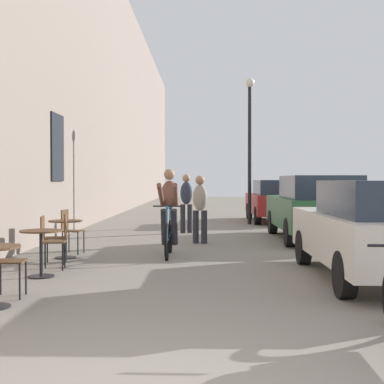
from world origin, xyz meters
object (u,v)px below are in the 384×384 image
at_px(cafe_chair_near_toward_street, 4,257).
at_px(parked_car_nearest, 376,229).
at_px(cafe_chair_far_toward_wall, 60,235).
at_px(parked_car_third, 276,200).
at_px(pedestrian_mid, 186,200).
at_px(street_lamp, 250,132).
at_px(cafe_table_far, 65,231).
at_px(cyclist_on_bicycle, 169,214).
at_px(cafe_chair_far_toward_street, 70,228).
at_px(parked_car_second, 315,207).
at_px(pedestrian_near, 200,205).
at_px(cafe_chair_mid_toward_street, 49,238).
at_px(cafe_table_mid, 41,243).

bearing_deg(cafe_chair_near_toward_street, parked_car_nearest, 14.22).
height_order(cafe_chair_far_toward_wall, parked_car_third, parked_car_third).
bearing_deg(pedestrian_mid, parked_car_nearest, -66.70).
xyz_separation_m(cafe_chair_far_toward_wall, parked_car_nearest, (5.11, -1.45, 0.25)).
bearing_deg(cafe_chair_far_toward_wall, street_lamp, 64.54).
bearing_deg(parked_car_nearest, cafe_chair_far_toward_wall, 164.13).
xyz_separation_m(cafe_table_far, cyclist_on_bicycle, (1.94, 0.46, 0.29)).
xyz_separation_m(cafe_table_far, parked_car_third, (5.19, 8.99, 0.25)).
distance_m(cafe_table_far, cafe_chair_far_toward_street, 0.63).
height_order(cafe_chair_far_toward_wall, parked_car_second, parked_car_second).
bearing_deg(cyclist_on_bicycle, pedestrian_near, 73.12).
bearing_deg(cafe_chair_near_toward_street, cafe_chair_mid_toward_street, 90.99).
bearing_deg(cafe_table_mid, cafe_chair_far_toward_wall, 92.68).
relative_size(pedestrian_mid, parked_car_second, 0.37).
relative_size(cafe_chair_far_toward_street, pedestrian_mid, 0.54).
height_order(cafe_chair_mid_toward_street, parked_car_second, parked_car_second).
relative_size(cafe_chair_near_toward_street, cafe_table_far, 1.24).
bearing_deg(cafe_chair_mid_toward_street, parked_car_second, 39.95).
relative_size(cafe_chair_mid_toward_street, cafe_table_far, 1.24).
height_order(cyclist_on_bicycle, pedestrian_near, cyclist_on_bicycle).
xyz_separation_m(cafe_chair_far_toward_street, pedestrian_mid, (2.22, 4.31, 0.41)).
relative_size(cafe_table_far, parked_car_second, 0.16).
xyz_separation_m(cafe_chair_mid_toward_street, cafe_chair_far_toward_street, (-0.14, 1.92, 0.00)).
bearing_deg(parked_car_third, cafe_table_far, -119.96).
bearing_deg(cafe_chair_near_toward_street, parked_car_third, 67.72).
height_order(pedestrian_mid, parked_car_second, pedestrian_mid).
bearing_deg(cafe_table_mid, parked_car_second, 44.41).
xyz_separation_m(cafe_chair_far_toward_wall, street_lamp, (4.09, 8.60, 2.59)).
distance_m(cafe_table_far, parked_car_third, 10.39).
distance_m(pedestrian_mid, street_lamp, 4.22).
relative_size(cafe_chair_mid_toward_street, cafe_chair_far_toward_street, 1.00).
height_order(cafe_table_mid, cafe_chair_mid_toward_street, cafe_chair_mid_toward_street).
relative_size(pedestrian_near, parked_car_nearest, 0.38).
xyz_separation_m(cafe_chair_mid_toward_street, cafe_table_far, (-0.06, 1.30, 0.00)).
distance_m(cafe_chair_far_toward_street, parked_car_second, 6.03).
xyz_separation_m(pedestrian_near, pedestrian_mid, (-0.40, 2.50, 0.03)).
xyz_separation_m(street_lamp, parked_car_third, (1.02, 1.08, -2.34)).
distance_m(cafe_table_far, parked_car_nearest, 5.61).
xyz_separation_m(cafe_chair_near_toward_street, cafe_chair_far_toward_wall, (-0.02, 2.74, 0.00)).
xyz_separation_m(pedestrian_mid, street_lamp, (2.03, 2.99, 2.18)).
bearing_deg(cafe_chair_mid_toward_street, pedestrian_near, 56.37).
height_order(cyclist_on_bicycle, street_lamp, street_lamp).
height_order(pedestrian_near, parked_car_nearest, pedestrian_near).
xyz_separation_m(cafe_chair_near_toward_street, parked_car_second, (5.29, 6.58, 0.31)).
relative_size(cyclist_on_bicycle, street_lamp, 0.36).
xyz_separation_m(pedestrian_mid, parked_car_second, (3.24, -1.77, -0.10)).
relative_size(cafe_chair_far_toward_wall, parked_car_nearest, 0.21).
bearing_deg(cafe_table_mid, cafe_chair_mid_toward_street, 96.29).
height_order(cyclist_on_bicycle, pedestrian_mid, cyclist_on_bicycle).
distance_m(cafe_chair_far_toward_street, street_lamp, 8.83).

